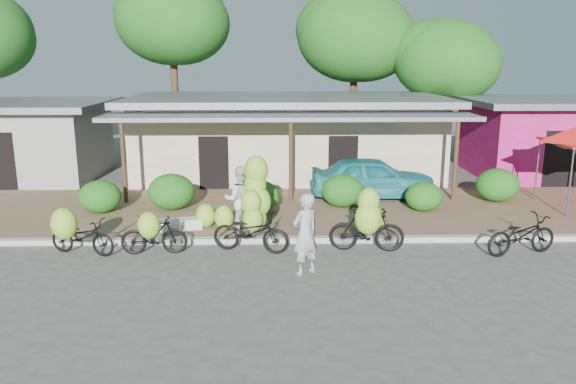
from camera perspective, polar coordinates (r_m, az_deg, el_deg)
name	(u,v)px	position (r m, az deg, el deg)	size (l,w,h in m)	color
ground	(298,269)	(13.43, 1.04, -7.86)	(100.00, 100.00, 0.00)	#464441
sidewalk	(292,211)	(18.16, 0.38, -1.96)	(60.00, 6.00, 0.12)	olive
curb	(295,240)	(15.28, 0.73, -4.88)	(60.00, 0.25, 0.15)	#A8A399
shop_main	(287,136)	(23.65, -0.05, 5.76)	(13.00, 8.50, 3.35)	beige
shop_pink	(534,136)	(26.15, 23.71, 5.25)	(6.00, 6.00, 3.25)	#C31E8B
shop_grey	(24,139)	(25.92, -25.26, 4.92)	(7.00, 6.00, 3.15)	gray
tree_far_center	(168,18)	(29.14, -12.08, 16.92)	(5.52, 5.42, 8.87)	#452D1B
tree_center_right	(351,34)	(29.39, 6.39, 15.71)	(5.84, 5.77, 8.30)	#452D1B
tree_near_right	(440,58)	(28.23, 15.17, 13.05)	(4.94, 4.80, 6.74)	#452D1B
hedge_0	(100,197)	(18.61, -18.56, -0.45)	(1.33, 1.19, 1.03)	#134F12
hedge_1	(171,192)	(18.41, -11.75, 0.04)	(1.49, 1.35, 1.17)	#134F12
hedge_2	(259,196)	(17.73, -2.96, -0.44)	(1.31, 1.18, 1.02)	#134F12
hedge_3	(343,191)	(18.44, 5.56, 0.14)	(1.38, 1.24, 1.07)	#134F12
hedge_4	(424,197)	(18.38, 13.64, -0.45)	(1.20, 1.08, 0.94)	#134F12
hedge_5	(497,185)	(20.32, 20.51, 0.67)	(1.46, 1.31, 1.14)	#134F12
bike_far_left	(79,234)	(15.06, -20.47, -4.02)	(1.91, 1.45, 1.39)	black
bike_left	(153,233)	(14.55, -13.55, -4.11)	(1.70, 1.16, 1.29)	black
bike_center	(253,216)	(14.57, -3.59, -2.43)	(2.12, 1.41, 2.44)	black
bike_right	(367,225)	(14.41, 8.04, -3.32)	(1.98, 1.32, 1.82)	black
bike_far_right	(521,235)	(15.42, 22.62, -4.05)	(2.08, 1.19, 1.04)	black
loose_banana_a	(206,215)	(16.32, -8.38, -2.37)	(0.56, 0.48, 0.70)	#92CB32
loose_banana_b	(224,217)	(16.08, -6.52, -2.57)	(0.56, 0.47, 0.69)	#92CB32
loose_banana_c	(376,220)	(16.04, 8.90, -2.78)	(0.52, 0.44, 0.65)	#92CB32
sack_near	(187,224)	(16.32, -10.24, -3.19)	(0.85, 0.40, 0.30)	beige
sack_far	(169,226)	(16.24, -12.03, -3.38)	(0.75, 0.38, 0.28)	beige
vendor	(305,234)	(12.87, 1.76, -4.27)	(0.70, 0.46, 1.92)	gray
bystander	(240,199)	(15.60, -4.86, -0.76)	(0.92, 0.72, 1.89)	silver
teal_van	(372,177)	(19.68, 8.56, 1.47)	(1.73, 4.29, 1.46)	#1C7B7F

